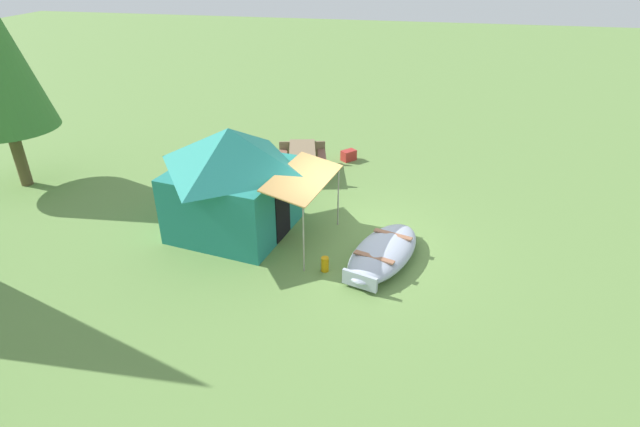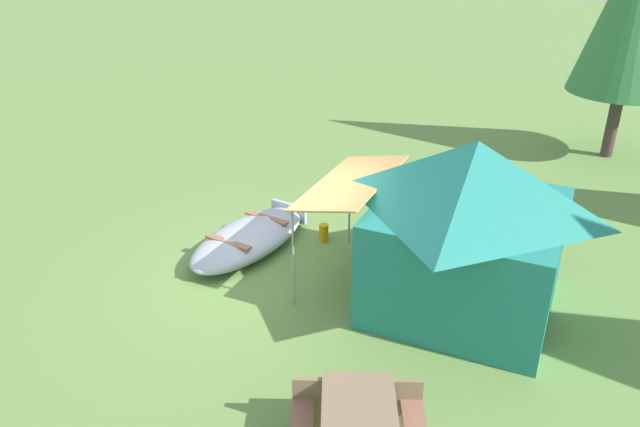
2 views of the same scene
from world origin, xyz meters
name	(u,v)px [view 2 (image 2 of 2)]	position (x,y,z in m)	size (l,w,h in m)	color
ground_plane	(281,276)	(0.00, 0.00, 0.00)	(80.00, 80.00, 0.00)	#648944
beached_rowboat	(249,238)	(-0.73, -0.86, 0.24)	(3.05, 2.01, 0.46)	#A3ADC1
canvas_cabin_tent	(468,224)	(0.01, 2.99, 1.40)	(3.34, 4.28, 2.71)	#227E73
fuel_can	(324,233)	(-1.40, 0.37, 0.17)	(0.18, 0.18, 0.35)	#CF8F0D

